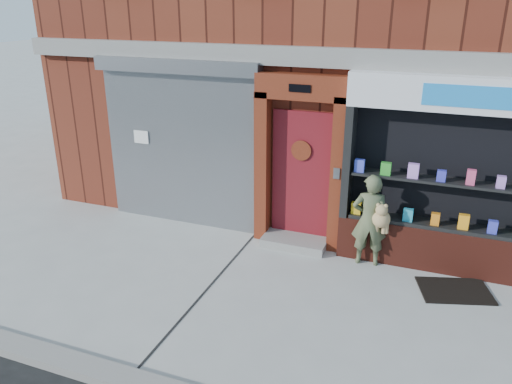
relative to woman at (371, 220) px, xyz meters
The scene contains 6 objects.
ground 1.80m from the woman, 108.33° to the right, with size 80.00×80.00×0.00m, color #9E9E99.
shutter_bay 3.66m from the woman, behind, with size 3.10×0.30×3.04m.
red_door_bay 1.48m from the woman, 166.02° to the left, with size 1.52×0.58×2.90m.
pharmacy_bay 1.40m from the woman, 12.22° to the left, with size 3.50×0.41×3.00m.
woman is the anchor object (origin of this frame).
doormat 1.58m from the woman, 16.13° to the right, with size 0.99×0.69×0.02m, color black.
Camera 1 is at (1.37, -5.71, 3.98)m, focal length 35.00 mm.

